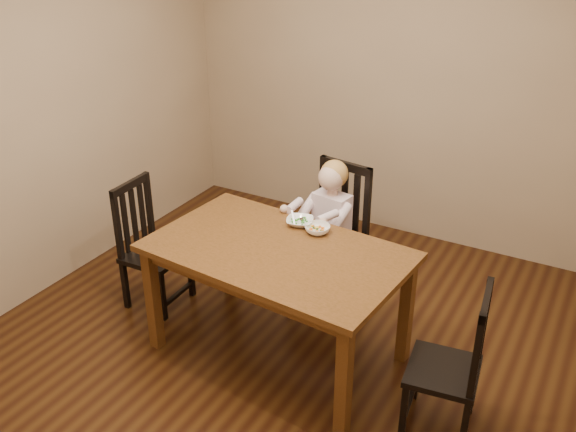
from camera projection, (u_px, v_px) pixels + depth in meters
The scene contains 9 objects.
room at pixel (286, 163), 3.75m from camera, with size 4.01×4.01×2.71m.
dining_table at pixel (277, 262), 4.00m from camera, with size 1.66×1.08×0.79m.
chair_child at pixel (333, 236), 4.73m from camera, with size 0.51×0.50×1.04m.
chair_left at pixel (150, 247), 4.67m from camera, with size 0.41×0.42×0.95m.
chair_right at pixel (453, 365), 3.51m from camera, with size 0.43×0.45×0.93m.
toddler at pixel (330, 220), 4.62m from camera, with size 0.35×0.43×0.60m, color silver, non-canonical shape.
bowl_peas at pixel (300, 222), 4.24m from camera, with size 0.18×0.18×0.04m, color white.
bowl_veg at pixel (317, 229), 4.14m from camera, with size 0.17×0.17×0.05m, color white.
fork at pixel (293, 218), 4.24m from camera, with size 0.08×0.10×0.05m.
Camera 1 is at (1.71, -3.04, 2.75)m, focal length 40.00 mm.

